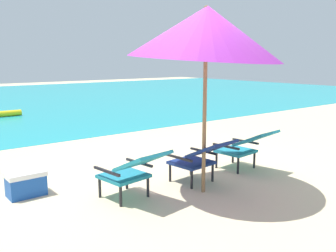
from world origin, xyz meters
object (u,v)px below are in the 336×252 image
cooler_box (26,183)px  lounge_chair_left (132,169)px  lounge_chair_right (245,145)px  lounge_chair_center (201,156)px  beach_umbrella_center (206,33)px

cooler_box → lounge_chair_left: bearing=-44.7°
lounge_chair_left → cooler_box: (-0.99, 0.98, -0.24)m
lounge_chair_right → cooler_box: 3.22m
lounge_chair_center → lounge_chair_right: 1.00m
lounge_chair_left → lounge_chair_center: (1.07, -0.06, 0.00)m
lounge_chair_left → cooler_box: lounge_chair_left is taller
lounge_chair_center → lounge_chair_right: (1.00, 0.06, 0.00)m
lounge_chair_left → cooler_box: 1.42m
lounge_chair_left → lounge_chair_right: (2.07, 0.00, 0.00)m
lounge_chair_left → lounge_chair_center: bearing=-3.3°
beach_umbrella_center → cooler_box: (-1.89, 1.29, -1.88)m
beach_umbrella_center → lounge_chair_right: bearing=14.7°
lounge_chair_left → lounge_chair_right: same height
lounge_chair_right → beach_umbrella_center: bearing=-165.3°
lounge_chair_right → cooler_box: size_ratio=1.95×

